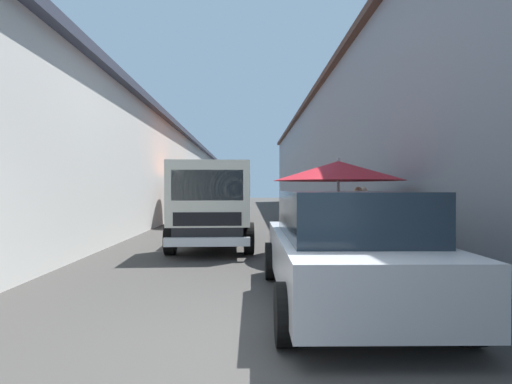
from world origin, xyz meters
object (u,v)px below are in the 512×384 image
fruit_stall_far_left (203,180)px  vendor_by_crates (363,212)px  fruit_stall_near_right (222,181)px  vendor_in_shade (358,213)px  fruit_stall_near_left (337,179)px  hatchback_car (344,247)px  delivery_truck (212,207)px

fruit_stall_far_left → vendor_by_crates: fruit_stall_far_left is taller
fruit_stall_far_left → fruit_stall_near_right: size_ratio=1.13×
fruit_stall_near_right → vendor_in_shade: bearing=-158.0°
fruit_stall_near_left → hatchback_car: fruit_stall_near_left is taller
fruit_stall_near_right → delivery_truck: size_ratio=0.49×
fruit_stall_near_right → vendor_by_crates: fruit_stall_near_right is taller
fruit_stall_near_left → hatchback_car: size_ratio=0.72×
vendor_by_crates → hatchback_car: bearing=160.7°
hatchback_car → delivery_truck: 4.91m
hatchback_car → delivery_truck: (4.42, 2.12, 0.30)m
fruit_stall_near_right → hatchback_car: size_ratio=0.62×
vendor_by_crates → fruit_stall_far_left: bearing=41.3°
delivery_truck → fruit_stall_far_left: bearing=8.5°
vendor_by_crates → vendor_in_shade: (-0.43, 0.26, 0.00)m
fruit_stall_near_left → fruit_stall_near_right: 11.78m
fruit_stall_far_left → fruit_stall_near_right: bearing=-6.7°
vendor_in_shade → delivery_truck: bearing=93.9°
fruit_stall_far_left → fruit_stall_near_left: 8.08m
fruit_stall_near_left → hatchback_car: (-3.45, 0.72, -0.96)m
fruit_stall_far_left → delivery_truck: fruit_stall_far_left is taller
vendor_in_shade → hatchback_car: bearing=161.9°
fruit_stall_near_right → fruit_stall_far_left: bearing=173.3°
fruit_stall_near_left → fruit_stall_near_right: fruit_stall_near_right is taller
delivery_truck → vendor_by_crates: delivery_truck is taller
hatchback_car → vendor_in_shade: bearing=-18.1°
fruit_stall_far_left → vendor_by_crates: size_ratio=1.80×
hatchback_car → fruit_stall_near_right: bearing=9.8°
hatchback_car → vendor_in_shade: 4.91m
vendor_by_crates → delivery_truck: bearing=99.8°
fruit_stall_far_left → fruit_stall_near_left: bearing=-152.3°
hatchback_car → fruit_stall_near_left: bearing=-11.8°
fruit_stall_near_left → vendor_in_shade: size_ratio=1.85×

